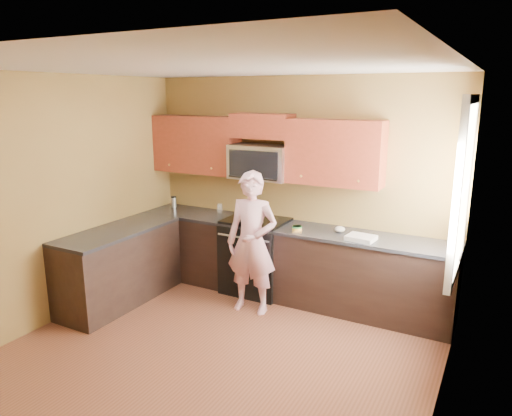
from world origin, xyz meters
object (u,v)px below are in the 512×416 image
Objects in this scene: microwave at (261,179)px; frying_pan at (246,220)px; woman at (252,243)px; travel_mug at (174,207)px; stove at (256,255)px; butter_tub at (297,231)px.

microwave is 1.52× the size of frying_pan.
microwave reaches higher than woman.
stove is at bearing -5.58° from travel_mug.
travel_mug is at bearing 171.76° from butter_tub.
stove is 0.98m from microwave.
travel_mug reaches higher than butter_tub.
frying_pan reaches higher than butter_tub.
microwave is at bearing 56.67° from frying_pan.
travel_mug is (-2.02, 0.29, 0.00)m from butter_tub.
woman is at bearing -137.18° from butter_tub.
woman is 1.75m from travel_mug.
woman is (0.23, -0.65, -0.63)m from microwave.
butter_tub is at bearing -14.05° from stove.
butter_tub is (0.73, -0.09, -0.03)m from frying_pan.
butter_tub is at bearing -12.03° from frying_pan.
woman is 10.40× the size of travel_mug.
stove is at bearing 107.19° from woman.
stove is at bearing 28.33° from frying_pan.
butter_tub is 2.04m from travel_mug.
frying_pan is 4.33× the size of butter_tub.
frying_pan is (-0.10, -0.07, 0.47)m from stove.
woman reaches higher than travel_mug.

